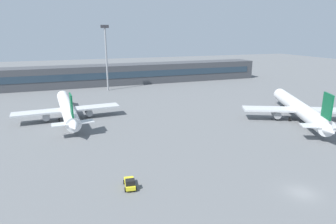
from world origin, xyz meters
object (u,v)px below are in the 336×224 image
floodlight_tower_west (106,53)px  airplane_near (298,108)px  baggage_tug_yellow (130,183)px  airplane_mid (67,108)px

floodlight_tower_west → airplane_near: bearing=-54.0°
baggage_tug_yellow → floodlight_tower_west: floodlight_tower_west is taller
airplane_near → airplane_mid: size_ratio=1.01×
airplane_mid → baggage_tug_yellow: size_ratio=10.84×
airplane_mid → airplane_near: bearing=-20.3°
airplane_mid → baggage_tug_yellow: (8.09, -43.27, -2.27)m
airplane_mid → floodlight_tower_west: size_ratio=1.55×
airplane_near → baggage_tug_yellow: (-52.24, -20.92, -2.49)m
floodlight_tower_west → baggage_tug_yellow: bearing=-96.2°
baggage_tug_yellow → floodlight_tower_west: size_ratio=0.14×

